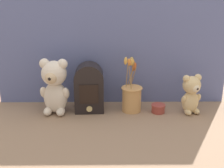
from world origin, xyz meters
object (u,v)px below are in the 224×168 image
at_px(teddy_bear_large, 55,85).
at_px(flower_vase, 132,96).
at_px(vintage_radio, 89,87).
at_px(decorative_tin_tall, 158,108).
at_px(teddy_bear_medium, 191,93).

xyz_separation_m(teddy_bear_large, flower_vase, (0.41, 0.02, -0.07)).
bearing_deg(teddy_bear_large, vintage_radio, 10.90).
xyz_separation_m(vintage_radio, decorative_tin_tall, (0.38, -0.04, -0.11)).
bearing_deg(teddy_bear_medium, teddy_bear_large, 179.46).
xyz_separation_m(teddy_bear_large, vintage_radio, (0.18, 0.03, -0.02)).
bearing_deg(flower_vase, teddy_bear_large, -176.57).
bearing_deg(teddy_bear_large, teddy_bear_medium, -0.54).
xyz_separation_m(flower_vase, decorative_tin_tall, (0.14, -0.03, -0.06)).
height_order(teddy_bear_large, teddy_bear_medium, teddy_bear_large).
height_order(teddy_bear_medium, vintage_radio, vintage_radio).
bearing_deg(teddy_bear_large, flower_vase, 3.43).
bearing_deg(teddy_bear_large, decorative_tin_tall, -0.11).
height_order(flower_vase, decorative_tin_tall, flower_vase).
height_order(teddy_bear_large, vintage_radio, teddy_bear_large).
bearing_deg(vintage_radio, teddy_bear_medium, -4.34).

